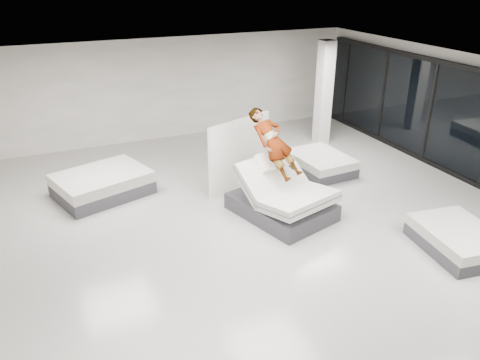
{
  "coord_description": "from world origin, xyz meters",
  "views": [
    {
      "loc": [
        -4.02,
        -7.48,
        5.17
      ],
      "look_at": [
        -0.39,
        0.87,
        1.0
      ],
      "focal_mm": 35.0,
      "sensor_mm": 36.0,
      "label": 1
    }
  ],
  "objects": [
    {
      "name": "room",
      "position": [
        0.0,
        0.0,
        1.6
      ],
      "size": [
        14.0,
        14.04,
        3.2
      ],
      "color": "#B1AEA7",
      "rests_on": "ground"
    },
    {
      "name": "hero_bed",
      "position": [
        0.59,
        0.75,
        0.41
      ],
      "size": [
        2.15,
        2.51,
        1.37
      ],
      "color": "#3D3D43",
      "rests_on": "floor"
    },
    {
      "name": "person",
      "position": [
        0.5,
        1.06,
        1.35
      ],
      "size": [
        1.07,
        1.75,
        1.46
      ],
      "primitive_type": "imported",
      "rotation": [
        0.88,
        0.0,
        0.28
      ],
      "color": "slate",
      "rests_on": "hero_bed"
    },
    {
      "name": "remote",
      "position": [
        0.81,
        0.79,
        1.13
      ],
      "size": [
        0.09,
        0.15,
        0.08
      ],
      "primitive_type": "cube",
      "rotation": [
        0.35,
        0.0,
        0.28
      ],
      "color": "black",
      "rests_on": "person"
    },
    {
      "name": "divider_panel",
      "position": [
        0.29,
        2.47,
        0.91
      ],
      "size": [
        1.89,
        0.81,
        1.81
      ],
      "primitive_type": "cube",
      "rotation": [
        0.0,
        0.0,
        0.37
      ],
      "color": "white",
      "rests_on": "floor"
    },
    {
      "name": "flat_bed_right_far",
      "position": [
        2.73,
        2.53,
        0.24
      ],
      "size": [
        1.41,
        1.82,
        0.48
      ],
      "color": "#3D3D43",
      "rests_on": "floor"
    },
    {
      "name": "flat_bed_right_near",
      "position": [
        3.11,
        -1.93,
        0.24
      ],
      "size": [
        1.51,
        1.88,
        0.47
      ],
      "color": "#3D3D43",
      "rests_on": "floor"
    },
    {
      "name": "flat_bed_left_far",
      "position": [
        -2.98,
        3.42,
        0.29
      ],
      "size": [
        2.49,
        2.15,
        0.58
      ],
      "color": "#3D3D43",
      "rests_on": "floor"
    },
    {
      "name": "column",
      "position": [
        4.0,
        4.5,
        1.6
      ],
      "size": [
        0.4,
        0.4,
        3.2
      ],
      "primitive_type": "cube",
      "color": "silver",
      "rests_on": "floor"
    }
  ]
}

